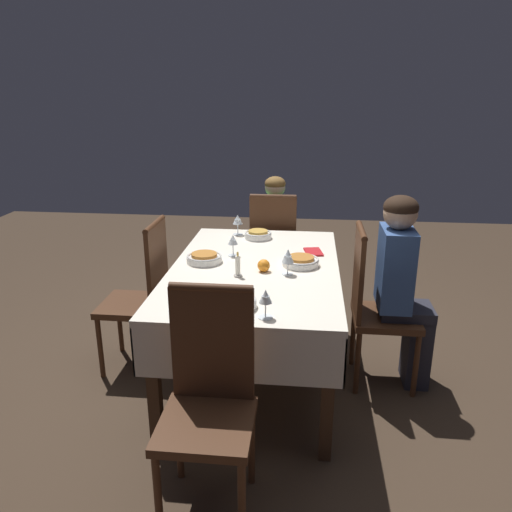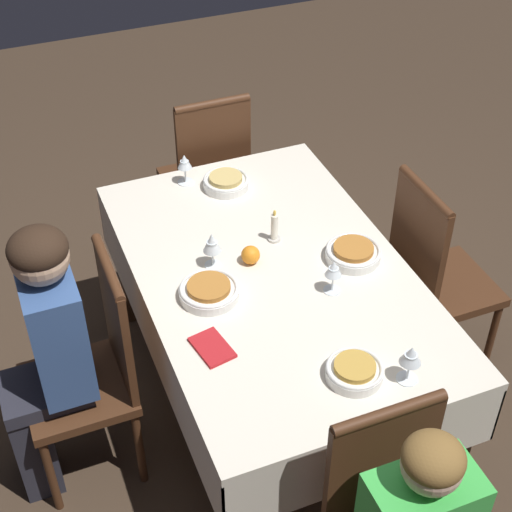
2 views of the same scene
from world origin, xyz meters
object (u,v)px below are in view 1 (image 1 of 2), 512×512
object	(u,v)px
wine_glass_south	(288,257)
wine_glass_east	(238,220)
bowl_north	(204,258)
wine_glass_north	(233,241)
dining_table	(255,280)
orange_fruit	(264,265)
bowl_south	(301,261)
candle_centerpiece	(238,267)
napkin_red_folded	(313,252)
person_adult_denim	(403,281)
wine_glass_west	(266,298)
chair_north	(143,291)
chair_south	(374,302)
person_child_green	(275,234)
bowl_west	(236,302)
chair_east	(273,248)
chair_west	(209,394)
bowl_east	(258,234)

from	to	relation	value
wine_glass_south	wine_glass_east	distance (m)	0.86
bowl_north	wine_glass_north	distance (m)	0.22
dining_table	orange_fruit	xyz separation A→B (m)	(-0.08, -0.06, 0.12)
bowl_south	candle_centerpiece	bearing A→B (deg)	122.04
napkin_red_folded	person_adult_denim	bearing A→B (deg)	-117.33
candle_centerpiece	orange_fruit	xyz separation A→B (m)	(0.09, -0.14, -0.02)
wine_glass_west	chair_north	bearing A→B (deg)	49.07
chair_south	wine_glass_east	bearing A→B (deg)	55.18
person_child_green	wine_glass_east	world-z (taller)	person_child_green
person_adult_denim	bowl_south	xyz separation A→B (m)	(0.02, 0.59, 0.09)
wine_glass_north	bowl_west	size ratio (longest dim) A/B	0.70
chair_south	person_adult_denim	distance (m)	0.21
person_adult_denim	wine_glass_east	xyz separation A→B (m)	(0.63, 1.06, 0.17)
bowl_south	wine_glass_south	world-z (taller)	wine_glass_south
bowl_south	wine_glass_east	world-z (taller)	wine_glass_east
chair_east	chair_west	size ratio (longest dim) A/B	1.00
bowl_east	chair_north	bearing A→B (deg)	129.10
wine_glass_east	wine_glass_west	size ratio (longest dim) A/B	1.05
wine_glass_west	person_adult_denim	bearing A→B (deg)	-46.33
chair_north	bowl_east	bearing A→B (deg)	129.10
wine_glass_north	wine_glass_west	size ratio (longest dim) A/B	0.98
person_adult_denim	person_child_green	bearing A→B (deg)	35.69
bowl_south	bowl_north	size ratio (longest dim) A/B	1.02
chair_east	chair_north	size ratio (longest dim) A/B	1.00
napkin_red_folded	dining_table	bearing A→B (deg)	130.26
wine_glass_north	orange_fruit	distance (m)	0.34
wine_glass_south	wine_glass_north	bearing A→B (deg)	50.20
person_child_green	bowl_south	bearing A→B (deg)	101.45
bowl_east	napkin_red_folded	size ratio (longest dim) A/B	1.08
bowl_west	orange_fruit	bearing A→B (deg)	-9.65
wine_glass_east	chair_north	bearing A→B (deg)	140.14
dining_table	bowl_north	distance (m)	0.33
dining_table	wine_glass_south	distance (m)	0.30
bowl_east	napkin_red_folded	xyz separation A→B (m)	(-0.29, -0.38, -0.02)
bowl_east	chair_west	bearing A→B (deg)	178.42
bowl_south	wine_glass_west	distance (m)	0.74
person_adult_denim	wine_glass_south	xyz separation A→B (m)	(-0.14, 0.66, 0.17)
chair_north	person_adult_denim	xyz separation A→B (m)	(-0.01, -1.57, 0.14)
bowl_east	napkin_red_folded	bearing A→B (deg)	-126.71
bowl_south	wine_glass_west	size ratio (longest dim) A/B	1.57
chair_north	bowl_south	bearing A→B (deg)	90.44
person_child_green	napkin_red_folded	size ratio (longest dim) A/B	6.15
bowl_west	wine_glass_east	bearing A→B (deg)	7.64
wine_glass_west	dining_table	bearing A→B (deg)	9.99
candle_centerpiece	bowl_north	bearing A→B (deg)	47.58
chair_west	orange_fruit	size ratio (longest dim) A/B	13.57
chair_east	wine_glass_east	size ratio (longest dim) A/B	6.67
bowl_north	bowl_west	size ratio (longest dim) A/B	1.09
wine_glass_south	candle_centerpiece	distance (m)	0.28
chair_north	napkin_red_folded	xyz separation A→B (m)	(0.26, -1.05, 0.21)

